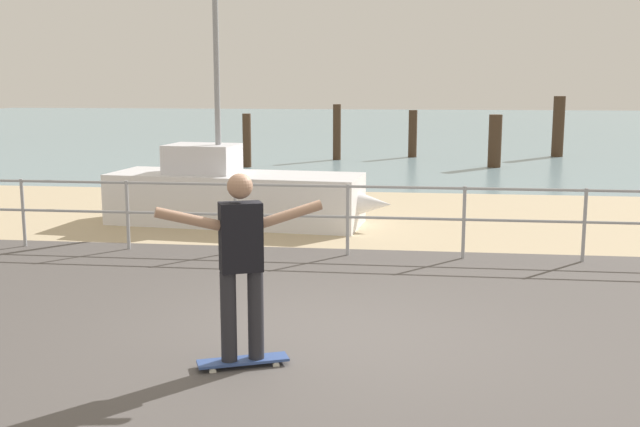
% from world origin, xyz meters
% --- Properties ---
extents(ground_plane, '(24.00, 10.00, 0.04)m').
position_xyz_m(ground_plane, '(0.00, -1.00, 0.00)').
color(ground_plane, '#514C49').
rests_on(ground_plane, ground).
extents(beach_strip, '(24.00, 6.00, 0.04)m').
position_xyz_m(beach_strip, '(0.00, 7.00, 0.00)').
color(beach_strip, tan).
rests_on(beach_strip, ground).
extents(sea_surface, '(72.00, 50.00, 0.04)m').
position_xyz_m(sea_surface, '(0.00, 35.00, 0.00)').
color(sea_surface, '#75939E').
rests_on(sea_surface, ground).
extents(railing_fence, '(11.54, 0.05, 1.05)m').
position_xyz_m(railing_fence, '(-0.95, 3.60, 0.70)').
color(railing_fence, '#9EA0A5').
rests_on(railing_fence, ground).
extents(sailboat, '(5.03, 1.83, 5.70)m').
position_xyz_m(sailboat, '(-2.14, 5.85, 0.53)').
color(sailboat, silver).
rests_on(sailboat, ground).
extents(skateboard, '(0.82, 0.49, 0.08)m').
position_xyz_m(skateboard, '(-0.65, -0.88, 0.07)').
color(skateboard, '#334C8C').
rests_on(skateboard, ground).
extents(skateboarder, '(1.37, 0.64, 1.65)m').
position_xyz_m(skateboarder, '(-0.65, -0.88, 1.02)').
color(skateboarder, '#26262B').
rests_on(skateboarder, skateboard).
extents(groyne_post_0, '(0.24, 0.24, 1.56)m').
position_xyz_m(groyne_post_0, '(-4.03, 14.63, 0.78)').
color(groyne_post_0, '#422D1E').
rests_on(groyne_post_0, ground).
extents(groyne_post_1, '(0.25, 0.25, 1.77)m').
position_xyz_m(groyne_post_1, '(-1.66, 17.01, 0.88)').
color(groyne_post_1, '#422D1E').
rests_on(groyne_post_1, ground).
extents(groyne_post_2, '(0.28, 0.28, 1.55)m').
position_xyz_m(groyne_post_2, '(0.71, 18.18, 0.78)').
color(groyne_post_2, '#422D1E').
rests_on(groyne_post_2, ground).
extents(groyne_post_3, '(0.38, 0.38, 1.54)m').
position_xyz_m(groyne_post_3, '(3.09, 15.47, 0.77)').
color(groyne_post_3, '#422D1E').
rests_on(groyne_post_3, ground).
extents(groyne_post_4, '(0.38, 0.38, 2.00)m').
position_xyz_m(groyne_post_4, '(5.46, 18.94, 1.00)').
color(groyne_post_4, '#422D1E').
rests_on(groyne_post_4, ground).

